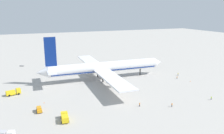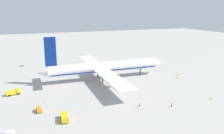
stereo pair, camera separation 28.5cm
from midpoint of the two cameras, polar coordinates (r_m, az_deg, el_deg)
The scene contains 16 objects.
ground_plane at distance 133.66m, azimuth -1.59°, elevation -2.97°, with size 600.00×600.00×0.00m, color #ADA8A0.
airliner at distance 131.36m, azimuth -2.22°, elevation -0.09°, with size 75.73×80.20×25.69m.
service_truck_0 at distance 86.14m, azimuth -11.75°, elevation -12.20°, with size 3.24×6.47×2.38m.
service_truck_1 at distance 117.90m, azimuth -23.41°, elevation -5.77°, with size 6.81×3.60×2.80m.
service_van at distance 95.73m, azimuth -17.77°, elevation -10.06°, with size 2.12×4.08×1.97m.
baggage_cart_0 at distance 176.08m, azimuth -21.62°, elevation 0.29°, with size 3.46×2.74×0.40m.
baggage_cart_1 at distance 154.16m, azimuth -16.53°, elevation -1.14°, with size 1.72×3.03×0.40m.
ground_worker_0 at distance 138.69m, azimuth 16.06°, elevation -2.54°, with size 0.56×0.56×1.61m.
ground_worker_1 at distance 98.82m, azimuth 14.84°, elevation -9.17°, with size 0.56×0.56×1.75m.
ground_worker_2 at distance 112.06m, azimuth 23.68°, elevation -7.15°, with size 0.48×0.48×1.60m.
ground_worker_3 at distance 96.72m, azimuth 6.98°, elevation -9.31°, with size 0.54×0.54×1.74m.
ground_worker_4 at distance 145.80m, azimuth 16.30°, elevation -1.73°, with size 0.46×0.46×1.75m.
traffic_cone_0 at distance 173.35m, azimuth 4.04°, elevation 1.05°, with size 0.36×0.36×0.55m, color orange.
traffic_cone_1 at distance 103.76m, azimuth -16.65°, elevation -8.52°, with size 0.36×0.36×0.55m, color orange.
traffic_cone_2 at distance 100.70m, azimuth -18.07°, elevation -9.34°, with size 0.36×0.36×0.55m, color orange.
traffic_cone_3 at distance 135.72m, azimuth 19.07°, elevation -3.37°, with size 0.36×0.36×0.55m, color orange.
Camera 2 is at (-44.70, -119.80, 38.95)m, focal length 36.46 mm.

